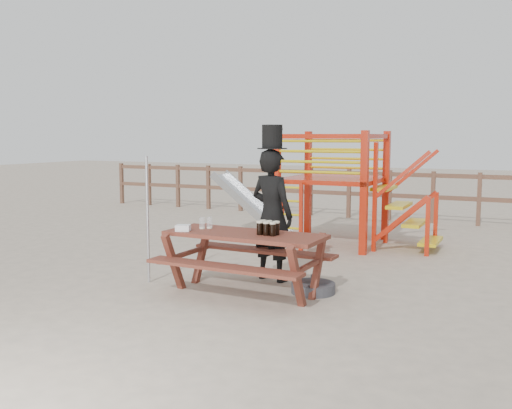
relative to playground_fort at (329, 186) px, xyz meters
name	(u,v)px	position (x,y,z in m)	size (l,w,h in m)	color
ground	(233,287)	(-0.12, -3.58, -1.07)	(60.00, 60.00, 0.00)	#B7A58E
back_fence	(369,189)	(-0.12, 3.42, -0.34)	(15.09, 0.09, 1.20)	brown
playground_fort	(329,186)	(0.00, 0.00, 0.00)	(4.71, 1.84, 2.10)	red
picnic_table	(245,255)	(0.15, -3.80, -0.58)	(2.07, 1.46, 0.79)	maroon
man_with_hat	(272,211)	(0.18, -3.00, -0.11)	(0.75, 0.59, 2.16)	black
metal_pole	(148,220)	(-1.29, -3.87, -0.20)	(0.04, 0.04, 1.74)	#B2B2B7
parasol_base	(313,288)	(0.93, -3.39, -1.01)	(0.57, 0.57, 0.24)	#38393E
paper_bag	(183,228)	(-0.62, -4.02, -0.25)	(0.18, 0.14, 0.08)	white
stout_pints	(268,228)	(0.48, -3.80, -0.20)	(0.27, 0.19, 0.17)	black
empty_glasses	(206,223)	(-0.46, -3.72, -0.22)	(0.15, 0.15, 0.15)	silver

